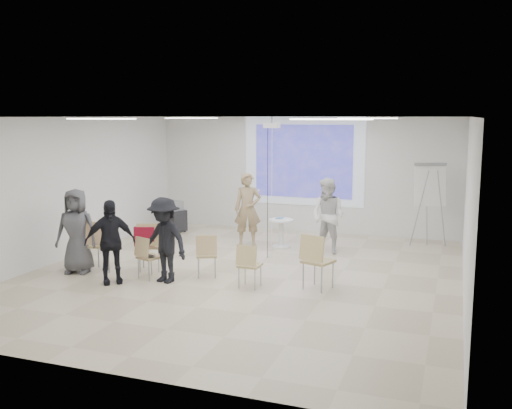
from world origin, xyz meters
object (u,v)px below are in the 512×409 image
(player_right, at_px, (328,212))
(flipchart_easel, at_px, (430,185))
(chair_far_left, at_px, (101,241))
(player_left, at_px, (248,204))
(pedestal_table, at_px, (281,231))
(chair_right_far, at_px, (316,257))
(audience_mid, at_px, (164,235))
(laptop, at_px, (150,255))
(audience_outer, at_px, (76,226))
(audience_left, at_px, (110,236))
(chair_left_mid, at_px, (150,242))
(av_cart, at_px, (175,218))
(chair_left_inner, at_px, (147,254))
(chair_center, at_px, (207,252))
(chair_right_inner, at_px, (248,262))

(player_right, bearing_deg, flipchart_easel, 56.36)
(chair_far_left, bearing_deg, player_right, 27.19)
(player_left, height_order, chair_far_left, player_left)
(pedestal_table, xyz_separation_m, player_left, (-0.83, 0.02, 0.59))
(chair_right_far, xyz_separation_m, audience_mid, (-2.72, -0.45, 0.30))
(laptop, xyz_separation_m, audience_outer, (-1.54, -0.12, 0.48))
(audience_left, bearing_deg, chair_left_mid, 33.48)
(audience_mid, xyz_separation_m, av_cart, (-2.00, 4.20, -0.52))
(player_right, xyz_separation_m, audience_outer, (-4.23, -3.22, -0.00))
(chair_far_left, height_order, chair_right_far, chair_far_left)
(player_left, xyz_separation_m, player_right, (1.95, -0.14, -0.05))
(chair_far_left, bearing_deg, av_cart, 86.05)
(chair_far_left, bearing_deg, audience_left, -55.36)
(flipchart_easel, height_order, av_cart, flipchart_easel)
(chair_left_inner, distance_m, av_cart, 4.44)
(laptop, xyz_separation_m, audience_left, (-0.52, -0.52, 0.45))
(chair_center, height_order, av_cart, chair_center)
(laptop, xyz_separation_m, audience_mid, (0.38, -0.14, 0.45))
(chair_center, bearing_deg, chair_right_inner, -45.12)
(audience_mid, relative_size, av_cart, 2.19)
(chair_far_left, xyz_separation_m, chair_left_mid, (0.89, 0.33, -0.02))
(audience_left, bearing_deg, chair_center, -9.65)
(player_left, bearing_deg, chair_left_mid, -130.62)
(audience_left, distance_m, flipchart_easel, 7.30)
(chair_far_left, xyz_separation_m, flipchart_easel, (5.91, 4.39, 0.84))
(player_right, bearing_deg, chair_far_left, -119.70)
(chair_left_mid, bearing_deg, chair_left_inner, -85.85)
(audience_left, bearing_deg, laptop, 4.09)
(chair_right_far, bearing_deg, player_right, 116.33)
(audience_mid, xyz_separation_m, audience_outer, (-1.91, 0.02, 0.03))
(player_right, relative_size, laptop, 6.21)
(audience_mid, bearing_deg, audience_left, -142.09)
(audience_left, bearing_deg, av_cart, 62.52)
(chair_center, xyz_separation_m, audience_left, (-1.50, -0.91, 0.39))
(chair_left_mid, bearing_deg, pedestal_table, 36.58)
(chair_right_inner, xyz_separation_m, chair_right_far, (1.14, 0.30, 0.12))
(chair_far_left, bearing_deg, chair_left_inner, -20.15)
(pedestal_table, distance_m, audience_mid, 3.60)
(player_right, xyz_separation_m, chair_left_mid, (-2.95, -2.67, -0.35))
(av_cart, bearing_deg, player_left, 5.29)
(audience_outer, relative_size, flipchart_easel, 0.94)
(player_left, relative_size, audience_outer, 1.06)
(audience_left, distance_m, av_cart, 4.74)
(laptop, bearing_deg, chair_far_left, 15.41)
(player_right, bearing_deg, chair_left_mid, -115.49)
(flipchart_easel, bearing_deg, audience_mid, -150.78)
(pedestal_table, bearing_deg, av_cart, 165.20)
(flipchart_easel, bearing_deg, chair_left_inner, -153.62)
(audience_left, distance_m, audience_mid, 0.97)
(pedestal_table, height_order, player_left, player_left)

